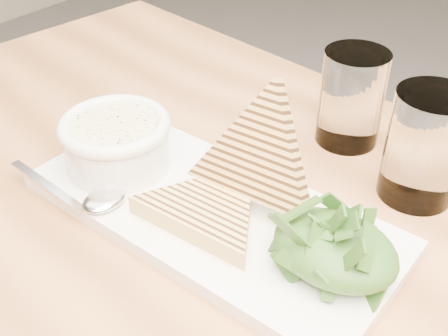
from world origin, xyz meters
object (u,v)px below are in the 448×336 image
Objects in this scene: soup_bowl at (118,148)px; glass_near at (352,98)px; platter at (211,212)px; table_top at (198,296)px; glass_far at (425,147)px.

glass_near is at bearing 54.53° from soup_bowl.
platter is at bearing -99.50° from glass_near.
table_top is 0.29m from glass_near.
soup_bowl reaches higher than table_top.
platter is at bearing -130.92° from glass_far.
table_top is at bearing -59.42° from platter.
glass_near is (-0.01, 0.28, 0.08)m from table_top.
soup_bowl is at bearing -125.47° from glass_near.
glass_far reaches higher than glass_near.
glass_far is at bearing 67.23° from table_top.
table_top is 10.13× the size of glass_far.
glass_far is at bearing -24.37° from glass_near.
soup_bowl is 0.31m from glass_far.
soup_bowl is 0.27m from glass_near.
table_top is 0.18m from soup_bowl.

